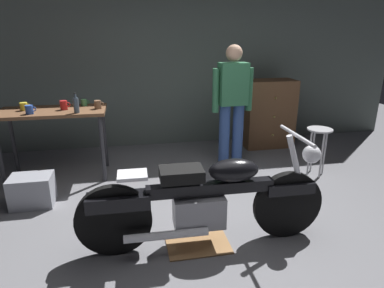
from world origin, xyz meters
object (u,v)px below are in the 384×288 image
(mug_blue_enamel, at_px, (29,110))
(shop_stool, at_px, (319,139))
(wooden_dresser, at_px, (268,114))
(mug_green_speckled, at_px, (84,102))
(storage_bin, at_px, (32,191))
(mug_brown_stoneware, at_px, (98,105))
(mug_yellow_tall, at_px, (24,106))
(bottle, at_px, (76,105))
(motorcycle, at_px, (207,199))
(mug_red_diner, at_px, (64,105))
(person_standing, at_px, (232,101))

(mug_blue_enamel, bearing_deg, shop_stool, -6.64)
(wooden_dresser, distance_m, mug_green_speckled, 2.89)
(storage_bin, bearing_deg, mug_brown_stoneware, 45.04)
(mug_yellow_tall, height_order, bottle, bottle)
(motorcycle, height_order, wooden_dresser, wooden_dresser)
(motorcycle, distance_m, mug_brown_stoneware, 2.10)
(wooden_dresser, xyz_separation_m, mug_blue_enamel, (-3.40, -0.86, 0.40))
(wooden_dresser, xyz_separation_m, mug_red_diner, (-3.04, -0.70, 0.41))
(storage_bin, height_order, mug_brown_stoneware, mug_brown_stoneware)
(storage_bin, bearing_deg, bottle, 47.43)
(mug_red_diner, relative_size, mug_green_speckled, 1.15)
(mug_brown_stoneware, bearing_deg, mug_yellow_tall, 175.12)
(mug_green_speckled, bearing_deg, mug_blue_enamel, -148.04)
(wooden_dresser, distance_m, mug_yellow_tall, 3.60)
(wooden_dresser, bearing_deg, bottle, -162.32)
(person_standing, distance_m, shop_stool, 1.23)
(mug_brown_stoneware, bearing_deg, mug_green_speckled, 130.69)
(motorcycle, bearing_deg, wooden_dresser, 57.78)
(storage_bin, bearing_deg, wooden_dresser, 23.24)
(motorcycle, xyz_separation_m, person_standing, (0.78, 1.79, 0.48))
(motorcycle, relative_size, mug_green_speckled, 20.39)
(shop_stool, relative_size, mug_yellow_tall, 5.21)
(shop_stool, distance_m, mug_yellow_tall, 3.75)
(mug_red_diner, bearing_deg, wooden_dresser, 12.91)
(mug_brown_stoneware, xyz_separation_m, mug_green_speckled, (-0.19, 0.22, -0.01))
(mug_red_diner, bearing_deg, mug_brown_stoneware, -3.32)
(motorcycle, distance_m, mug_blue_enamel, 2.46)
(wooden_dresser, xyz_separation_m, mug_yellow_tall, (-3.52, -0.64, 0.40))
(motorcycle, distance_m, person_standing, 2.01)
(mug_red_diner, height_order, mug_green_speckled, mug_red_diner)
(mug_green_speckled, xyz_separation_m, bottle, (-0.04, -0.41, 0.05))
(shop_stool, distance_m, wooden_dresser, 1.29)
(mug_brown_stoneware, height_order, mug_green_speckled, mug_brown_stoneware)
(shop_stool, relative_size, mug_brown_stoneware, 5.40)
(person_standing, relative_size, mug_brown_stoneware, 14.08)
(motorcycle, distance_m, shop_stool, 2.17)
(shop_stool, height_order, mug_blue_enamel, mug_blue_enamel)
(mug_yellow_tall, xyz_separation_m, mug_green_speckled, (0.70, 0.14, -0.01))
(storage_bin, relative_size, mug_green_speckled, 4.09)
(mug_brown_stoneware, bearing_deg, wooden_dresser, 15.33)
(motorcycle, bearing_deg, mug_red_diner, 128.79)
(wooden_dresser, distance_m, mug_blue_enamel, 3.53)
(person_standing, xyz_separation_m, shop_stool, (1.01, -0.56, -0.43))
(mug_red_diner, xyz_separation_m, bottle, (0.18, -0.22, 0.04))
(mug_yellow_tall, bearing_deg, mug_brown_stoneware, -4.88)
(wooden_dresser, height_order, mug_green_speckled, wooden_dresser)
(shop_stool, bearing_deg, bottle, 173.09)
(person_standing, height_order, mug_green_speckled, person_standing)
(storage_bin, distance_m, mug_blue_enamel, 0.97)
(motorcycle, xyz_separation_m, mug_blue_enamel, (-1.76, 1.64, 0.50))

